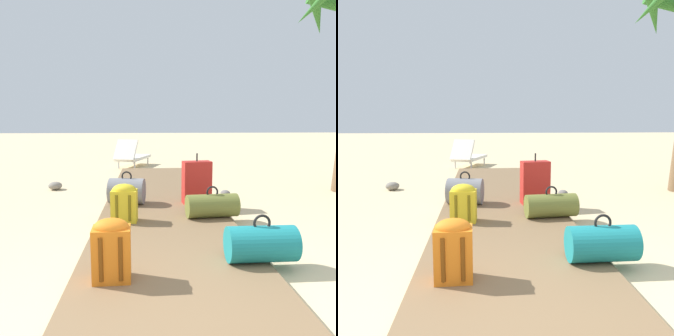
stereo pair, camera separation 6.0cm
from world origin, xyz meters
The scene contains 11 objects.
ground_plane centered at (0.00, 2.90, 0.00)m, with size 60.00×60.00×0.00m, color #D1BA8C.
boardwalk centered at (0.00, 3.62, 0.04)m, with size 1.75×7.24×0.08m, color brown.
backpack_orange centered at (-0.52, 0.89, 0.35)m, with size 0.31×0.25×0.52m.
duffel_bag_teal centered at (0.80, 1.17, 0.25)m, with size 0.63×0.34×0.44m.
duffel_bag_grey centered at (-0.54, 3.42, 0.28)m, with size 0.59×0.48×0.51m.
backpack_yellow centered at (-0.52, 2.49, 0.34)m, with size 0.34×0.26×0.49m.
duffel_bag_olive centered at (0.63, 2.61, 0.24)m, with size 0.71×0.37×0.42m.
suitcase_red centered at (0.53, 3.37, 0.41)m, with size 0.45×0.28×0.78m.
lounge_chair centered at (-0.66, 8.06, 0.33)m, with size 1.06×1.62×0.82m.
rock_left_mid centered at (-2.04, 4.94, 0.08)m, with size 0.26×0.26×0.16m, color gray.
rock_right_mid centered at (1.19, 4.20, 0.05)m, with size 0.19×0.17×0.10m, color slate.
Camera 1 is at (-0.24, -1.74, 1.38)m, focal length 36.21 mm.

